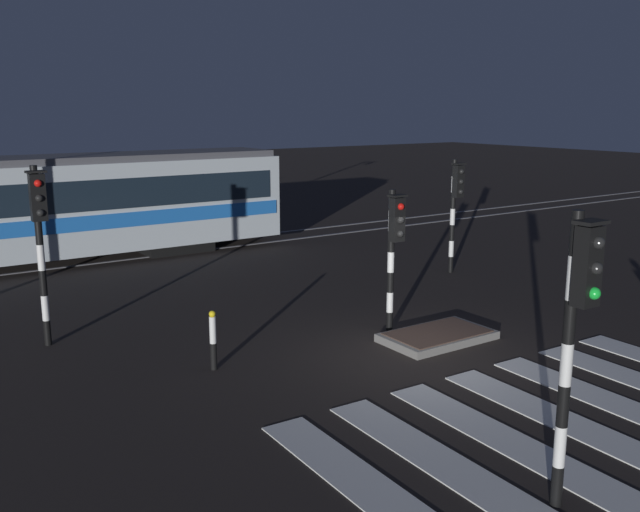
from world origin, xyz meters
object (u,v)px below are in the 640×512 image
traffic_light_corner_far_right (456,199)px  traffic_light_median_centre (394,240)px  traffic_light_kerb_mid_left (577,319)px  tram (36,208)px  bollard_island_edge (213,340)px  traffic_light_corner_far_left (40,229)px

traffic_light_corner_far_right → traffic_light_median_centre: bearing=-146.8°
traffic_light_kerb_mid_left → traffic_light_corner_far_right: traffic_light_kerb_mid_left is taller
traffic_light_kerb_mid_left → tram: bearing=96.9°
tram → bollard_island_edge: size_ratio=13.96×
traffic_light_corner_far_right → traffic_light_median_centre: (-4.96, -3.24, -0.14)m
traffic_light_kerb_mid_left → tram: 17.28m
traffic_light_corner_far_left → tram: 7.91m
traffic_light_kerb_mid_left → traffic_light_corner_far_right: size_ratio=1.10×
traffic_light_corner_far_right → bollard_island_edge: size_ratio=2.92×
traffic_light_corner_far_left → traffic_light_corner_far_right: bearing=0.3°
traffic_light_corner_far_left → bollard_island_edge: traffic_light_corner_far_left is taller
traffic_light_corner_far_left → bollard_island_edge: size_ratio=3.24×
traffic_light_corner_far_left → traffic_light_kerb_mid_left: size_ratio=1.01×
traffic_light_kerb_mid_left → bollard_island_edge: bearing=102.9°
traffic_light_kerb_mid_left → tram: size_ratio=0.23×
tram → traffic_light_corner_far_right: bearing=-38.6°
traffic_light_median_centre → bollard_island_edge: traffic_light_median_centre is taller
tram → traffic_light_median_centre: bearing=-66.9°
traffic_light_kerb_mid_left → traffic_light_median_centre: (2.57, 6.23, -0.36)m
traffic_light_kerb_mid_left → traffic_light_corner_far_right: (7.53, 9.48, -0.22)m
traffic_light_median_centre → bollard_island_edge: (-4.05, 0.19, -1.44)m
traffic_light_kerb_mid_left → tram: tram is taller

